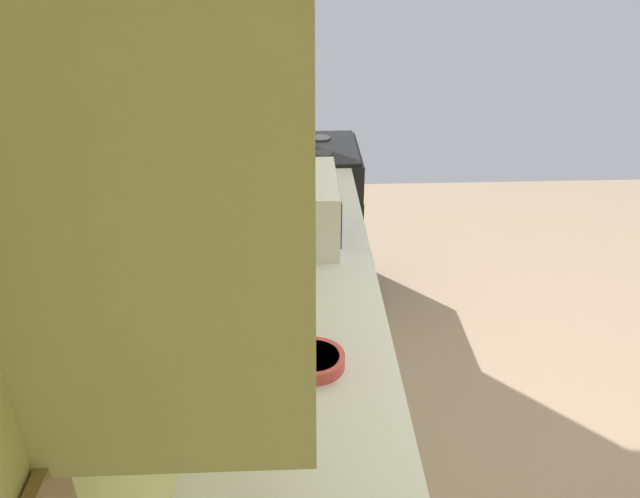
# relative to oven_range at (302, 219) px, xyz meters

# --- Properties ---
(ground_plane) EXTENTS (6.55, 6.55, 0.00)m
(ground_plane) POSITION_rel_oven_range_xyz_m (-1.63, -1.28, -0.47)
(ground_plane) COLOR tan
(wall_back) EXTENTS (4.21, 0.12, 2.77)m
(wall_back) POSITION_rel_oven_range_xyz_m (-1.63, 0.40, 0.92)
(wall_back) COLOR #DDDD7F
(wall_back) RESTS_ON ground_plane
(counter_run) EXTENTS (3.37, 0.62, 0.90)m
(counter_run) POSITION_rel_oven_range_xyz_m (-1.98, 0.04, -0.01)
(counter_run) COLOR beige
(counter_run) RESTS_ON ground_plane
(upper_cabinets) EXTENTS (1.87, 0.32, 0.64)m
(upper_cabinets) POSITION_rel_oven_range_xyz_m (-1.98, 0.18, 1.41)
(upper_cabinets) COLOR beige
(oven_range) EXTENTS (0.60, 0.69, 1.08)m
(oven_range) POSITION_rel_oven_range_xyz_m (0.00, 0.00, 0.00)
(oven_range) COLOR black
(oven_range) RESTS_ON ground_plane
(microwave) EXTENTS (0.47, 0.40, 0.27)m
(microwave) POSITION_rel_oven_range_xyz_m (-1.08, 0.06, 0.57)
(microwave) COLOR white
(microwave) RESTS_ON counter_run
(bowl) EXTENTS (0.18, 0.18, 0.04)m
(bowl) POSITION_rel_oven_range_xyz_m (-1.93, -0.01, 0.46)
(bowl) COLOR #D84C47
(bowl) RESTS_ON counter_run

